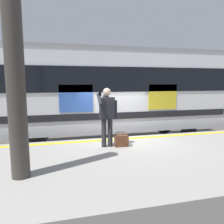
# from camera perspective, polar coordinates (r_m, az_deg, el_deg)

# --- Properties ---
(ground_plane) EXTENTS (24.49, 24.49, 0.00)m
(ground_plane) POSITION_cam_1_polar(r_m,az_deg,el_deg) (7.69, 1.78, -13.91)
(ground_plane) COLOR #4C4742
(platform) EXTENTS (14.86, 4.10, 1.02)m
(platform) POSITION_cam_1_polar(r_m,az_deg,el_deg) (5.71, 7.67, -16.48)
(platform) COLOR gray
(platform) RESTS_ON ground
(safety_line) EXTENTS (14.56, 0.16, 0.01)m
(safety_line) POSITION_cam_1_polar(r_m,az_deg,el_deg) (7.10, 2.48, -7.10)
(safety_line) COLOR yellow
(safety_line) RESTS_ON platform
(track_rail_near) EXTENTS (19.31, 0.08, 0.16)m
(track_rail_near) POSITION_cam_1_polar(r_m,az_deg,el_deg) (8.98, -0.78, -10.10)
(track_rail_near) COLOR slate
(track_rail_near) RESTS_ON ground
(track_rail_far) EXTENTS (19.31, 0.08, 0.16)m
(track_rail_far) POSITION_cam_1_polar(r_m,az_deg,el_deg) (10.32, -2.63, -7.70)
(track_rail_far) COLOR slate
(track_rail_far) RESTS_ON ground
(train_carriage) EXTENTS (9.46, 2.76, 3.99)m
(train_carriage) POSITION_cam_1_polar(r_m,az_deg,el_deg) (9.31, 0.09, 5.91)
(train_carriage) COLOR silver
(train_carriage) RESTS_ON ground
(passenger) EXTENTS (0.57, 0.55, 1.68)m
(passenger) POSITION_cam_1_polar(r_m,az_deg,el_deg) (6.11, -1.34, -0.10)
(passenger) COLOR #262628
(passenger) RESTS_ON platform
(handbag) EXTENTS (0.39, 0.35, 0.39)m
(handbag) POSITION_cam_1_polar(r_m,az_deg,el_deg) (6.29, 2.47, -7.38)
(handbag) COLOR #59331E
(handbag) RESTS_ON platform
(station_column) EXTENTS (0.35, 0.35, 4.07)m
(station_column) POSITION_cam_1_polar(r_m,az_deg,el_deg) (4.42, -24.13, 9.72)
(station_column) COLOR #38332D
(station_column) RESTS_ON platform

